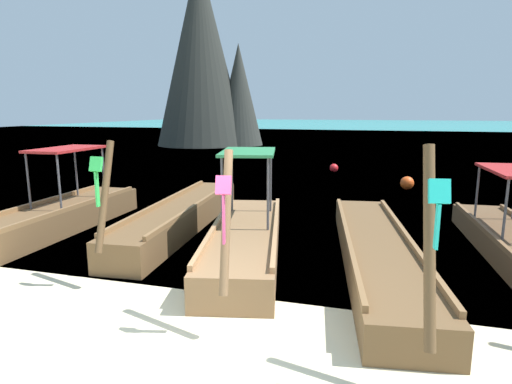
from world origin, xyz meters
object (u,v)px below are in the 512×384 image
longtail_boat_blue_ribbon (51,218)px  longtail_boat_turquoise_ribbon (376,252)px  karst_rock (206,58)px  mooring_buoy_far (334,168)px  longtail_boat_green_ribbon (181,216)px  mooring_buoy_near (407,183)px  longtail_boat_pink_ribbon (246,239)px

longtail_boat_blue_ribbon → longtail_boat_turquoise_ribbon: 7.58m
karst_rock → mooring_buoy_far: (11.94, -13.40, -6.89)m
longtail_boat_green_ribbon → mooring_buoy_far: longtail_boat_green_ribbon is taller
mooring_buoy_near → mooring_buoy_far: 4.94m
longtail_boat_pink_ribbon → mooring_buoy_near: bearing=67.5°
mooring_buoy_far → longtail_boat_pink_ribbon: bearing=-92.3°
longtail_boat_blue_ribbon → mooring_buoy_far: (5.52, 12.27, -0.16)m
longtail_boat_blue_ribbon → mooring_buoy_far: longtail_boat_blue_ribbon is taller
longtail_boat_pink_ribbon → mooring_buoy_near: 9.42m
longtail_boat_pink_ribbon → mooring_buoy_near: size_ratio=12.11×
longtail_boat_turquoise_ribbon → karst_rock: bearing=118.4°
longtail_boat_pink_ribbon → longtail_boat_turquoise_ribbon: (2.57, 0.12, -0.08)m
longtail_boat_green_ribbon → longtail_boat_turquoise_ribbon: size_ratio=0.95×
mooring_buoy_near → karst_rock: bearing=131.1°
longtail_boat_green_ribbon → longtail_boat_blue_ribbon: bearing=-157.6°
longtail_boat_green_ribbon → longtail_boat_turquoise_ribbon: bearing=-15.9°
longtail_boat_green_ribbon → longtail_boat_pink_ribbon: size_ratio=1.18×
mooring_buoy_near → longtail_boat_green_ribbon: bearing=-128.5°
longtail_boat_blue_ribbon → karst_rock: bearing=104.0°
mooring_buoy_far → longtail_boat_blue_ribbon: bearing=-114.2°
longtail_boat_turquoise_ribbon → longtail_boat_blue_ribbon: bearing=178.7°
longtail_boat_green_ribbon → longtail_boat_pink_ribbon: longtail_boat_green_ribbon is taller
longtail_boat_blue_ribbon → longtail_boat_green_ribbon: size_ratio=0.88×
mooring_buoy_near → mooring_buoy_far: size_ratio=1.23×
longtail_boat_pink_ribbon → mooring_buoy_far: longtail_boat_pink_ribbon is taller
karst_rock → mooring_buoy_near: 23.89m
longtail_boat_turquoise_ribbon → mooring_buoy_near: size_ratio=15.00×
longtail_boat_green_ribbon → karst_rock: 27.06m
longtail_boat_green_ribbon → mooring_buoy_far: size_ratio=17.60×
longtail_boat_blue_ribbon → karst_rock: (-6.42, 25.68, 6.73)m
longtail_boat_pink_ribbon → karst_rock: karst_rock is taller
longtail_boat_pink_ribbon → mooring_buoy_far: 12.57m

